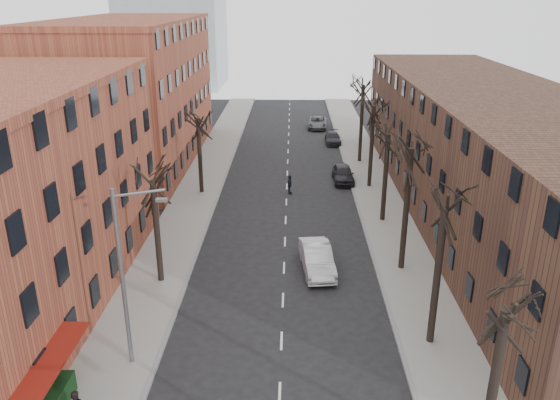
{
  "coord_description": "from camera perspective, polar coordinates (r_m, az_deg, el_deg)",
  "views": [
    {
      "loc": [
        0.48,
        -11.7,
        16.8
      ],
      "look_at": [
        -0.31,
        21.95,
        4.0
      ],
      "focal_mm": 35.0,
      "sensor_mm": 36.0,
      "label": 1
    }
  ],
  "objects": [
    {
      "name": "tree_right_c",
      "position": [
        36.57,
        12.51,
        -7.06
      ],
      "size": [
        5.2,
        5.2,
        11.6
      ],
      "primitive_type": null,
      "color": "black",
      "rests_on": "ground"
    },
    {
      "name": "sidewalk_left",
      "position": [
        50.32,
        -8.44,
        1.18
      ],
      "size": [
        4.0,
        90.0,
        0.15
      ],
      "primitive_type": "cube",
      "color": "gray",
      "rests_on": "ground"
    },
    {
      "name": "sidewalk_right",
      "position": [
        50.17,
        9.88,
        1.03
      ],
      "size": [
        4.0,
        90.0,
        0.15
      ],
      "primitive_type": "cube",
      "color": "gray",
      "rests_on": "ground"
    },
    {
      "name": "streetlight",
      "position": [
        25.81,
        -15.86,
        -7.22
      ],
      "size": [
        2.45,
        0.22,
        9.03
      ],
      "color": "slate",
      "rests_on": "ground"
    },
    {
      "name": "tree_right_f",
      "position": [
        58.61,
        8.28,
        3.95
      ],
      "size": [
        5.2,
        5.2,
        11.6
      ],
      "primitive_type": null,
      "color": "black",
      "rests_on": "ground"
    },
    {
      "name": "parked_car_mid",
      "position": [
        65.6,
        5.55,
        6.47
      ],
      "size": [
        1.8,
        4.41,
        1.28
      ],
      "primitive_type": "imported",
      "rotation": [
        0.0,
        0.0,
        0.0
      ],
      "color": "black",
      "rests_on": "ground"
    },
    {
      "name": "building_right",
      "position": [
        46.03,
        21.06,
        4.56
      ],
      "size": [
        12.0,
        50.0,
        10.0
      ],
      "primitive_type": "cube",
      "color": "#4A3022",
      "rests_on": "ground"
    },
    {
      "name": "tree_right_e",
      "position": [
        51.07,
        9.28,
        1.34
      ],
      "size": [
        5.2,
        5.2,
        10.8
      ],
      "primitive_type": null,
      "color": "black",
      "rests_on": "ground"
    },
    {
      "name": "tree_right_d",
      "position": [
        43.69,
        10.62,
        -2.17
      ],
      "size": [
        5.2,
        5.2,
        10.0
      ],
      "primitive_type": null,
      "color": "black",
      "rests_on": "ground"
    },
    {
      "name": "building_left_far",
      "position": [
        58.9,
        -15.19,
        10.54
      ],
      "size": [
        12.0,
        28.0,
        14.0
      ],
      "primitive_type": "cube",
      "color": "brown",
      "rests_on": "ground"
    },
    {
      "name": "parked_car_near",
      "position": [
        51.99,
        6.6,
        2.75
      ],
      "size": [
        1.98,
        4.7,
        1.59
      ],
      "primitive_type": "imported",
      "rotation": [
        0.0,
        0.0,
        0.02
      ],
      "color": "black",
      "rests_on": "ground"
    },
    {
      "name": "tree_left_a",
      "position": [
        35.06,
        -12.28,
        -8.33
      ],
      "size": [
        5.2,
        5.2,
        9.5
      ],
      "primitive_type": null,
      "color": "black",
      "rests_on": "ground"
    },
    {
      "name": "pedestrian_crossing",
      "position": [
        48.47,
        1.02,
        1.63
      ],
      "size": [
        0.57,
        1.06,
        1.73
      ],
      "primitive_type": "imported",
      "rotation": [
        0.0,
        0.0,
        1.42
      ],
      "color": "black",
      "rests_on": "ground"
    },
    {
      "name": "tree_right_b",
      "position": [
        29.91,
        15.35,
        -14.2
      ],
      "size": [
        5.2,
        5.2,
        10.8
      ],
      "primitive_type": null,
      "color": "black",
      "rests_on": "ground"
    },
    {
      "name": "tree_left_b",
      "position": [
        49.35,
        -8.16,
        0.7
      ],
      "size": [
        5.2,
        5.2,
        9.5
      ],
      "primitive_type": null,
      "color": "black",
      "rests_on": "ground"
    },
    {
      "name": "parked_car_far",
      "position": [
        73.12,
        3.95,
        8.07
      ],
      "size": [
        2.71,
        5.33,
        1.44
      ],
      "primitive_type": "imported",
      "rotation": [
        0.0,
        0.0,
        -0.06
      ],
      "color": "#54565B",
      "rests_on": "ground"
    },
    {
      "name": "silver_sedan",
      "position": [
        35.27,
        3.88,
        -6.11
      ],
      "size": [
        2.38,
        5.35,
        1.71
      ],
      "primitive_type": "imported",
      "rotation": [
        0.0,
        0.0,
        0.11
      ],
      "color": "#B8BABF",
      "rests_on": "ground"
    }
  ]
}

